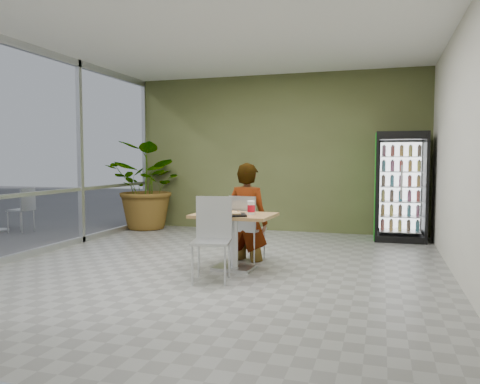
{
  "coord_description": "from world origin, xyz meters",
  "views": [
    {
      "loc": [
        2.11,
        -5.92,
        1.48
      ],
      "look_at": [
        0.12,
        0.59,
        1.0
      ],
      "focal_mm": 35.0,
      "sensor_mm": 36.0,
      "label": 1
    }
  ],
  "objects_px": {
    "chair_far": "(245,223)",
    "chair_near": "(213,231)",
    "soda_cup": "(251,208)",
    "potted_plant": "(149,186)",
    "dining_table": "(234,230)",
    "cafeteria_tray": "(229,215)",
    "seated_woman": "(247,222)",
    "beverage_fridge": "(400,187)"
  },
  "relations": [
    {
      "from": "dining_table",
      "to": "cafeteria_tray",
      "type": "distance_m",
      "value": 0.33
    },
    {
      "from": "potted_plant",
      "to": "chair_near",
      "type": "bearing_deg",
      "value": -52.32
    },
    {
      "from": "dining_table",
      "to": "cafeteria_tray",
      "type": "xyz_separation_m",
      "value": [
        0.0,
        -0.24,
        0.23
      ]
    },
    {
      "from": "soda_cup",
      "to": "potted_plant",
      "type": "bearing_deg",
      "value": 135.89
    },
    {
      "from": "dining_table",
      "to": "chair_far",
      "type": "relative_size",
      "value": 1.15
    },
    {
      "from": "cafeteria_tray",
      "to": "potted_plant",
      "type": "bearing_deg",
      "value": 131.38
    },
    {
      "from": "chair_far",
      "to": "chair_near",
      "type": "relative_size",
      "value": 0.94
    },
    {
      "from": "chair_near",
      "to": "potted_plant",
      "type": "height_order",
      "value": "potted_plant"
    },
    {
      "from": "chair_far",
      "to": "beverage_fridge",
      "type": "distance_m",
      "value": 3.33
    },
    {
      "from": "chair_near",
      "to": "potted_plant",
      "type": "relative_size",
      "value": 0.55
    },
    {
      "from": "cafeteria_tray",
      "to": "potted_plant",
      "type": "xyz_separation_m",
      "value": [
        -2.83,
        3.21,
        0.16
      ]
    },
    {
      "from": "chair_near",
      "to": "potted_plant",
      "type": "distance_m",
      "value": 4.47
    },
    {
      "from": "chair_far",
      "to": "seated_woman",
      "type": "height_order",
      "value": "seated_woman"
    },
    {
      "from": "dining_table",
      "to": "potted_plant",
      "type": "bearing_deg",
      "value": 133.56
    },
    {
      "from": "beverage_fridge",
      "to": "cafeteria_tray",
      "type": "bearing_deg",
      "value": -125.36
    },
    {
      "from": "dining_table",
      "to": "potted_plant",
      "type": "relative_size",
      "value": 0.59
    },
    {
      "from": "chair_far",
      "to": "potted_plant",
      "type": "height_order",
      "value": "potted_plant"
    },
    {
      "from": "dining_table",
      "to": "soda_cup",
      "type": "height_order",
      "value": "soda_cup"
    },
    {
      "from": "soda_cup",
      "to": "cafeteria_tray",
      "type": "relative_size",
      "value": 0.41
    },
    {
      "from": "chair_near",
      "to": "cafeteria_tray",
      "type": "distance_m",
      "value": 0.37
    },
    {
      "from": "chair_near",
      "to": "soda_cup",
      "type": "distance_m",
      "value": 0.7
    },
    {
      "from": "dining_table",
      "to": "seated_woman",
      "type": "height_order",
      "value": "seated_woman"
    },
    {
      "from": "chair_near",
      "to": "seated_woman",
      "type": "height_order",
      "value": "seated_woman"
    },
    {
      "from": "cafeteria_tray",
      "to": "potted_plant",
      "type": "relative_size",
      "value": 0.24
    },
    {
      "from": "beverage_fridge",
      "to": "potted_plant",
      "type": "distance_m",
      "value": 5.03
    },
    {
      "from": "seated_woman",
      "to": "beverage_fridge",
      "type": "bearing_deg",
      "value": -122.38
    },
    {
      "from": "dining_table",
      "to": "chair_near",
      "type": "relative_size",
      "value": 1.08
    },
    {
      "from": "dining_table",
      "to": "cafeteria_tray",
      "type": "height_order",
      "value": "cafeteria_tray"
    },
    {
      "from": "chair_far",
      "to": "seated_woman",
      "type": "distance_m",
      "value": 0.05
    },
    {
      "from": "chair_far",
      "to": "chair_near",
      "type": "bearing_deg",
      "value": 95.11
    },
    {
      "from": "chair_far",
      "to": "soda_cup",
      "type": "bearing_deg",
      "value": 123.47
    },
    {
      "from": "soda_cup",
      "to": "chair_near",
      "type": "bearing_deg",
      "value": -120.62
    },
    {
      "from": "soda_cup",
      "to": "potted_plant",
      "type": "height_order",
      "value": "potted_plant"
    },
    {
      "from": "cafeteria_tray",
      "to": "chair_far",
      "type": "bearing_deg",
      "value": 90.67
    },
    {
      "from": "potted_plant",
      "to": "dining_table",
      "type": "bearing_deg",
      "value": -46.44
    },
    {
      "from": "seated_woman",
      "to": "soda_cup",
      "type": "distance_m",
      "value": 0.7
    },
    {
      "from": "chair_far",
      "to": "chair_near",
      "type": "height_order",
      "value": "chair_near"
    },
    {
      "from": "seated_woman",
      "to": "cafeteria_tray",
      "type": "relative_size",
      "value": 3.91
    },
    {
      "from": "chair_near",
      "to": "seated_woman",
      "type": "bearing_deg",
      "value": 73.68
    },
    {
      "from": "chair_near",
      "to": "soda_cup",
      "type": "height_order",
      "value": "chair_near"
    },
    {
      "from": "potted_plant",
      "to": "soda_cup",
      "type": "bearing_deg",
      "value": -44.11
    },
    {
      "from": "chair_near",
      "to": "seated_woman",
      "type": "distance_m",
      "value": 1.17
    }
  ]
}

